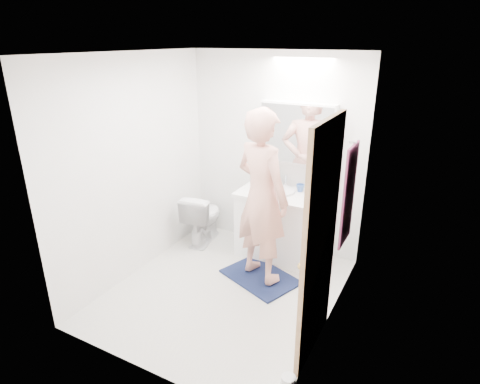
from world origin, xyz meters
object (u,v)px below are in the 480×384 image
Objects in this scene: medicine_cabinet at (297,133)px; toothbrush_cup at (300,188)px; soap_bottle_a at (260,175)px; toilet_paper_roll at (288,382)px; vanity_cabinet at (277,226)px; toilet at (203,217)px; person at (262,197)px; soap_bottle_b at (275,179)px.

medicine_cabinet is 0.64m from toothbrush_cup.
toilet_paper_roll is (1.20, -1.98, -0.89)m from soap_bottle_a.
soap_bottle_a is (-0.32, 0.15, 0.55)m from vanity_cabinet.
toilet_paper_roll is at bearing 128.66° from toilet.
person is 16.92× the size of toilet_paper_roll.
toilet_paper_roll is at bearing -64.30° from vanity_cabinet.
person is 9.76× the size of soap_bottle_b.
soap_bottle_a is at bearing 121.18° from toilet_paper_roll.
toothbrush_cup is at bearing 108.70° from toilet_paper_roll.
person reaches higher than toothbrush_cup.
person is at bearing 147.46° from toilet.
vanity_cabinet is at bearing -56.16° from soap_bottle_b.
soap_bottle_b reaches higher than toilet.
vanity_cabinet is 0.82m from person.
vanity_cabinet is 3.67× the size of soap_bottle_a.
medicine_cabinet reaches higher than toilet.
toilet_paper_roll is at bearing -69.48° from medicine_cabinet.
toothbrush_cup is (0.53, 0.01, -0.08)m from soap_bottle_a.
soap_bottle_a reaches higher than toilet_paper_roll.
vanity_cabinet is at bearing 177.67° from toilet.
vanity_cabinet is 1.02× the size of medicine_cabinet.
toothbrush_cup is at bearing -81.18° from person.
person is (-0.07, -0.78, -0.52)m from medicine_cabinet.
medicine_cabinet is 2.62m from toilet_paper_roll.
person is (1.04, -0.46, 0.64)m from toilet.
toilet_paper_roll is (0.67, -1.99, -0.82)m from toothbrush_cup.
medicine_cabinet reaches higher than soap_bottle_a.
toilet is 1.31m from person.
soap_bottle_a is at bearing -171.35° from soap_bottle_b.
toilet is at bearing -163.75° from medicine_cabinet.
vanity_cabinet is 4.72× the size of soap_bottle_b.
medicine_cabinet is 1.64m from toilet.
soap_bottle_b is at bearing -172.82° from medicine_cabinet.
toilet is 3.57× the size of soap_bottle_b.
toothbrush_cup is (0.16, 0.73, -0.11)m from person.
soap_bottle_a is (-0.44, -0.06, -0.56)m from medicine_cabinet.
toilet_paper_roll is (0.83, -1.26, -0.93)m from person.
soap_bottle_b is at bearing 8.65° from soap_bottle_a.
toilet reaches higher than toilet_paper_roll.
person is 0.81m from soap_bottle_a.
soap_bottle_a is at bearing -167.60° from toilet.
medicine_cabinet is 8.00× the size of toilet_paper_roll.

